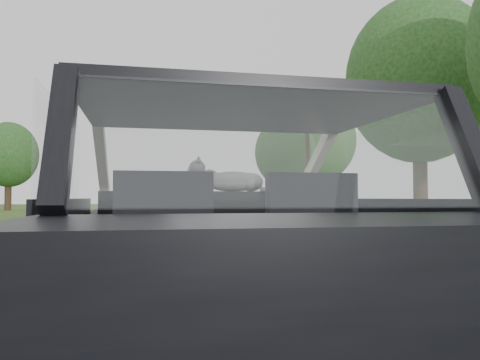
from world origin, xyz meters
name	(u,v)px	position (x,y,z in m)	size (l,w,h in m)	color
ground	(226,355)	(0.00, 0.00, 0.00)	(140.00, 140.00, 0.00)	#2C2D31
subject_car	(227,235)	(0.00, 0.00, 0.72)	(1.80, 4.00, 1.45)	black
dashboard	(211,212)	(0.00, 0.62, 0.85)	(1.58, 0.45, 0.30)	black
driver_seat	(163,212)	(-0.40, -0.29, 0.88)	(0.50, 0.72, 0.42)	black
passenger_seat	(305,211)	(0.40, -0.29, 0.88)	(0.50, 0.72, 0.42)	black
steering_wheel	(158,203)	(-0.40, 0.33, 0.92)	(0.36, 0.36, 0.04)	black
cat	(233,180)	(0.16, 0.61, 1.09)	(0.59, 0.18, 0.26)	gray
guardrail	(310,211)	(4.30, 10.00, 0.58)	(0.05, 90.00, 0.32)	gray
other_car	(134,200)	(-0.88, 22.51, 0.83)	(1.98, 5.02, 1.65)	silver
highway_sign	(249,194)	(6.50, 27.36, 1.23)	(0.10, 0.98, 2.45)	#136023
utility_pole	(308,151)	(8.25, 20.89, 3.49)	(0.23, 0.23, 6.97)	#4E3621
tree_1	(419,113)	(9.91, 13.14, 4.21)	(5.56, 5.56, 8.43)	#134414
tree_2	(285,166)	(8.53, 25.75, 2.96)	(3.91, 3.91, 5.92)	#134414
tree_3	(321,156)	(13.64, 32.44, 4.26)	(5.63, 5.63, 8.52)	#134414
tree_6	(9,167)	(-10.21, 34.92, 3.22)	(4.25, 4.25, 6.44)	#134414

